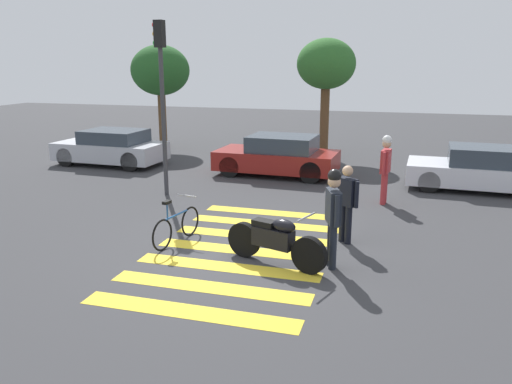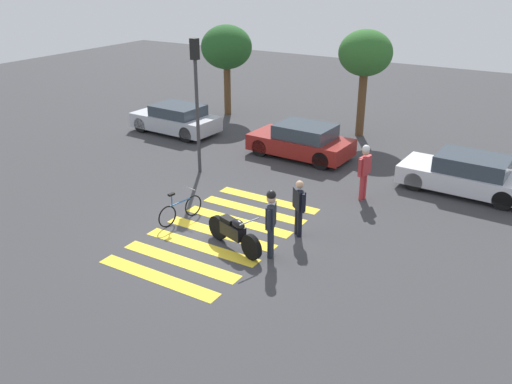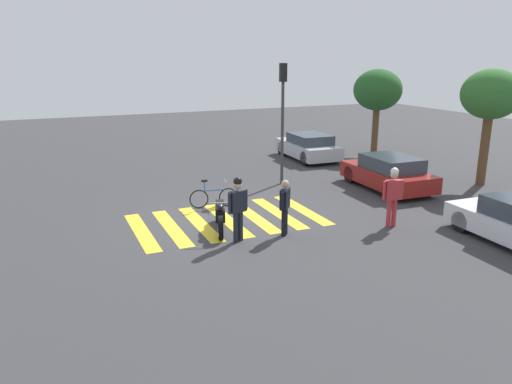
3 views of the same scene
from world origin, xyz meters
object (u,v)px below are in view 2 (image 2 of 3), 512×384
(car_maroon_wagon, at_px, (302,141))
(car_white_van, at_px, (466,174))
(car_silver_sedan, at_px, (176,119))
(traffic_light_pole, at_px, (196,86))
(police_motorcycle, at_px, (234,233))
(officer_by_motorcycle, at_px, (271,218))
(officer_on_foot, at_px, (299,205))
(pedestrian_bystander, at_px, (365,168))
(leaning_bicycle, at_px, (180,210))

(car_maroon_wagon, bearing_deg, car_white_van, -2.92)
(car_silver_sedan, height_order, traffic_light_pole, traffic_light_pole)
(car_silver_sedan, bearing_deg, police_motorcycle, -43.17)
(police_motorcycle, relative_size, traffic_light_pole, 0.43)
(officer_by_motorcycle, xyz_separation_m, car_silver_sedan, (-9.08, 7.39, -0.46))
(officer_by_motorcycle, relative_size, traffic_light_pole, 0.39)
(officer_on_foot, distance_m, officer_by_motorcycle, 1.42)
(pedestrian_bystander, height_order, traffic_light_pole, traffic_light_pole)
(car_maroon_wagon, xyz_separation_m, car_white_van, (6.23, -0.32, -0.03))
(officer_on_foot, distance_m, traffic_light_pole, 6.35)
(officer_by_motorcycle, bearing_deg, officer_on_foot, 86.49)
(car_maroon_wagon, bearing_deg, officer_by_motorcycle, -69.09)
(officer_by_motorcycle, distance_m, car_white_van, 7.85)
(police_motorcycle, height_order, car_silver_sedan, car_silver_sedan)
(officer_on_foot, xyz_separation_m, car_maroon_wagon, (-2.90, 5.96, -0.29))
(leaning_bicycle, xyz_separation_m, car_white_van, (6.70, 6.65, 0.25))
(police_motorcycle, height_order, leaning_bicycle, police_motorcycle)
(police_motorcycle, bearing_deg, officer_by_motorcycle, 8.77)
(pedestrian_bystander, distance_m, car_maroon_wagon, 4.45)
(police_motorcycle, bearing_deg, leaning_bicycle, 166.04)
(officer_on_foot, relative_size, traffic_light_pole, 0.35)
(car_white_van, bearing_deg, police_motorcycle, -121.65)
(car_maroon_wagon, relative_size, traffic_light_pole, 0.85)
(car_maroon_wagon, height_order, car_white_van, car_maroon_wagon)
(officer_by_motorcycle, height_order, car_maroon_wagon, officer_by_motorcycle)
(officer_on_foot, distance_m, car_white_van, 6.56)
(police_motorcycle, distance_m, officer_on_foot, 1.98)
(police_motorcycle, height_order, traffic_light_pole, traffic_light_pole)
(police_motorcycle, xyz_separation_m, officer_by_motorcycle, (1.03, 0.16, 0.61))
(pedestrian_bystander, bearing_deg, officer_on_foot, -100.98)
(leaning_bicycle, distance_m, car_silver_sedan, 9.08)
(car_silver_sedan, height_order, car_maroon_wagon, car_maroon_wagon)
(officer_by_motorcycle, relative_size, car_maroon_wagon, 0.46)
(officer_by_motorcycle, height_order, car_silver_sedan, officer_by_motorcycle)
(leaning_bicycle, distance_m, car_white_van, 9.45)
(police_motorcycle, relative_size, officer_on_foot, 1.25)
(traffic_light_pole, bearing_deg, officer_by_motorcycle, -37.13)
(officer_by_motorcycle, bearing_deg, leaning_bicycle, 173.04)
(police_motorcycle, bearing_deg, pedestrian_bystander, 70.13)
(pedestrian_bystander, height_order, car_maroon_wagon, pedestrian_bystander)
(car_maroon_wagon, bearing_deg, leaning_bicycle, -93.88)
(car_silver_sedan, distance_m, traffic_light_pole, 5.69)
(officer_on_foot, xyz_separation_m, pedestrian_bystander, (0.64, 3.30, 0.14))
(car_silver_sedan, bearing_deg, officer_on_foot, -33.13)
(officer_by_motorcycle, distance_m, pedestrian_bystander, 4.77)
(pedestrian_bystander, bearing_deg, police_motorcycle, -109.87)
(officer_on_foot, height_order, officer_by_motorcycle, officer_by_motorcycle)
(leaning_bicycle, bearing_deg, police_motorcycle, -13.96)
(pedestrian_bystander, bearing_deg, car_maroon_wagon, 143.09)
(pedestrian_bystander, bearing_deg, car_white_van, 41.10)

